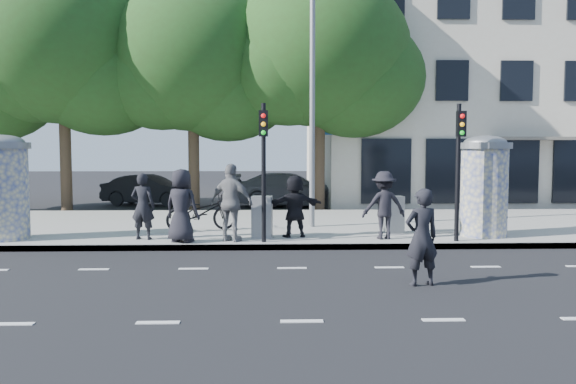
{
  "coord_description": "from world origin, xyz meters",
  "views": [
    {
      "loc": [
        -0.43,
        -9.88,
        2.37
      ],
      "look_at": [
        -0.01,
        3.5,
        1.41
      ],
      "focal_mm": 35.0,
      "sensor_mm": 36.0,
      "label": 1
    }
  ],
  "objects_px": {
    "ad_column_left": "(3,185)",
    "man_road": "(422,237)",
    "traffic_pole_far": "(459,158)",
    "bicycle": "(202,212)",
    "car_mid": "(150,190)",
    "cabinet_left": "(262,217)",
    "car_right": "(291,190)",
    "ped_e": "(232,203)",
    "cabinet_right": "(394,215)",
    "ped_a": "(182,206)",
    "ped_b": "(143,206)",
    "ad_column_right": "(484,184)",
    "street_lamp": "(313,69)",
    "ped_d": "(384,205)",
    "ped_f": "(295,206)",
    "traffic_pole_near": "(264,158)"
  },
  "relations": [
    {
      "from": "ad_column_left",
      "to": "man_road",
      "type": "relative_size",
      "value": 1.53
    },
    {
      "from": "man_road",
      "to": "traffic_pole_far",
      "type": "bearing_deg",
      "value": -129.65
    },
    {
      "from": "bicycle",
      "to": "car_mid",
      "type": "height_order",
      "value": "car_mid"
    },
    {
      "from": "ad_column_left",
      "to": "cabinet_left",
      "type": "height_order",
      "value": "ad_column_left"
    },
    {
      "from": "traffic_pole_far",
      "to": "car_right",
      "type": "xyz_separation_m",
      "value": [
        -3.76,
        10.6,
        -1.5
      ]
    },
    {
      "from": "ped_e",
      "to": "bicycle",
      "type": "bearing_deg",
      "value": -38.55
    },
    {
      "from": "bicycle",
      "to": "cabinet_right",
      "type": "bearing_deg",
      "value": -118.65
    },
    {
      "from": "car_right",
      "to": "man_road",
      "type": "bearing_deg",
      "value": -174.38
    },
    {
      "from": "ad_column_left",
      "to": "bicycle",
      "type": "relative_size",
      "value": 1.31
    },
    {
      "from": "traffic_pole_far",
      "to": "cabinet_left",
      "type": "relative_size",
      "value": 3.16
    },
    {
      "from": "traffic_pole_far",
      "to": "cabinet_left",
      "type": "distance_m",
      "value": 5.16
    },
    {
      "from": "ped_a",
      "to": "cabinet_right",
      "type": "relative_size",
      "value": 1.78
    },
    {
      "from": "traffic_pole_far",
      "to": "ped_b",
      "type": "xyz_separation_m",
      "value": [
        -7.87,
        0.57,
        -1.24
      ]
    },
    {
      "from": "ad_column_right",
      "to": "street_lamp",
      "type": "distance_m",
      "value": 5.81
    },
    {
      "from": "ped_d",
      "to": "car_right",
      "type": "xyz_separation_m",
      "value": [
        -2.02,
        10.13,
        -0.29
      ]
    },
    {
      "from": "cabinet_left",
      "to": "car_mid",
      "type": "xyz_separation_m",
      "value": [
        -5.15,
        10.51,
        -0.01
      ]
    },
    {
      "from": "ped_f",
      "to": "cabinet_left",
      "type": "distance_m",
      "value": 0.9
    },
    {
      "from": "man_road",
      "to": "ped_e",
      "type": "bearing_deg",
      "value": -61.45
    },
    {
      "from": "traffic_pole_far",
      "to": "ped_a",
      "type": "height_order",
      "value": "traffic_pole_far"
    },
    {
      "from": "ped_a",
      "to": "cabinet_right",
      "type": "distance_m",
      "value": 5.75
    },
    {
      "from": "street_lamp",
      "to": "cabinet_right",
      "type": "relative_size",
      "value": 7.88
    },
    {
      "from": "cabinet_left",
      "to": "cabinet_right",
      "type": "xyz_separation_m",
      "value": [
        3.6,
        0.67,
        -0.03
      ]
    },
    {
      "from": "ped_d",
      "to": "bicycle",
      "type": "relative_size",
      "value": 0.86
    },
    {
      "from": "ped_f",
      "to": "car_right",
      "type": "bearing_deg",
      "value": -101.26
    },
    {
      "from": "cabinet_right",
      "to": "man_road",
      "type": "bearing_deg",
      "value": -103.09
    },
    {
      "from": "ad_column_left",
      "to": "traffic_pole_far",
      "type": "distance_m",
      "value": 11.44
    },
    {
      "from": "ped_f",
      "to": "bicycle",
      "type": "relative_size",
      "value": 0.81
    },
    {
      "from": "ped_a",
      "to": "car_mid",
      "type": "height_order",
      "value": "ped_a"
    },
    {
      "from": "ped_b",
      "to": "ped_e",
      "type": "relative_size",
      "value": 0.87
    },
    {
      "from": "street_lamp",
      "to": "cabinet_left",
      "type": "bearing_deg",
      "value": -125.62
    },
    {
      "from": "traffic_pole_near",
      "to": "ped_b",
      "type": "xyz_separation_m",
      "value": [
        -3.07,
        0.57,
        -1.24
      ]
    },
    {
      "from": "street_lamp",
      "to": "ped_b",
      "type": "xyz_separation_m",
      "value": [
        -4.47,
        -2.27,
        -3.8
      ]
    },
    {
      "from": "ad_column_left",
      "to": "car_right",
      "type": "height_order",
      "value": "ad_column_left"
    },
    {
      "from": "traffic_pole_far",
      "to": "car_mid",
      "type": "distance_m",
      "value": 15.18
    },
    {
      "from": "ped_a",
      "to": "car_right",
      "type": "bearing_deg",
      "value": -83.26
    },
    {
      "from": "ad_column_right",
      "to": "ped_b",
      "type": "bearing_deg",
      "value": -177.85
    },
    {
      "from": "ped_a",
      "to": "ped_f",
      "type": "distance_m",
      "value": 2.92
    },
    {
      "from": "ped_d",
      "to": "man_road",
      "type": "height_order",
      "value": "ped_d"
    },
    {
      "from": "ad_column_left",
      "to": "cabinet_right",
      "type": "xyz_separation_m",
      "value": [
        10.15,
        0.77,
        -0.88
      ]
    },
    {
      "from": "cabinet_right",
      "to": "bicycle",
      "type": "bearing_deg",
      "value": 167.97
    },
    {
      "from": "traffic_pole_far",
      "to": "cabinet_right",
      "type": "bearing_deg",
      "value": 130.22
    },
    {
      "from": "ad_column_right",
      "to": "traffic_pole_far",
      "type": "relative_size",
      "value": 0.78
    },
    {
      "from": "ad_column_right",
      "to": "cabinet_right",
      "type": "height_order",
      "value": "ad_column_right"
    },
    {
      "from": "ped_e",
      "to": "man_road",
      "type": "height_order",
      "value": "ped_e"
    },
    {
      "from": "ad_column_right",
      "to": "car_mid",
      "type": "xyz_separation_m",
      "value": [
        -11.0,
        10.41,
        -0.86
      ]
    },
    {
      "from": "ped_b",
      "to": "car_right",
      "type": "distance_m",
      "value": 10.84
    },
    {
      "from": "ad_column_left",
      "to": "cabinet_left",
      "type": "bearing_deg",
      "value": 0.92
    },
    {
      "from": "traffic_pole_far",
      "to": "bicycle",
      "type": "height_order",
      "value": "traffic_pole_far"
    },
    {
      "from": "traffic_pole_near",
      "to": "car_mid",
      "type": "xyz_separation_m",
      "value": [
        -5.2,
        11.32,
        -1.55
      ]
    },
    {
      "from": "ped_f",
      "to": "car_right",
      "type": "relative_size",
      "value": 0.32
    }
  ]
}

